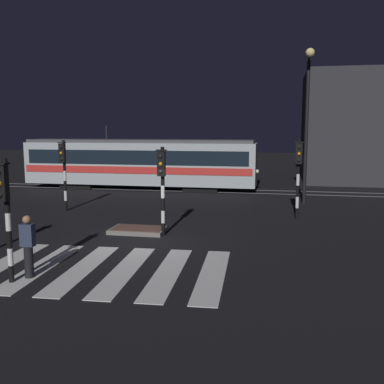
% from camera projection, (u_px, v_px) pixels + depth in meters
% --- Properties ---
extents(ground_plane, '(120.00, 120.00, 0.00)m').
position_uv_depth(ground_plane, '(139.00, 242.00, 15.76)').
color(ground_plane, black).
extents(rail_near, '(80.00, 0.12, 0.03)m').
position_uv_depth(rail_near, '(202.00, 192.00, 28.10)').
color(rail_near, '#59595E').
rests_on(rail_near, ground).
extents(rail_far, '(80.00, 0.12, 0.03)m').
position_uv_depth(rail_far, '(205.00, 189.00, 29.49)').
color(rail_far, '#59595E').
rests_on(rail_far, ground).
extents(crosswalk_zebra, '(7.14, 4.96, 0.02)m').
position_uv_depth(crosswalk_zebra, '(104.00, 269.00, 12.67)').
color(crosswalk_zebra, silver).
rests_on(crosswalk_zebra, ground).
extents(traffic_island, '(2.11, 1.30, 0.18)m').
position_uv_depth(traffic_island, '(138.00, 230.00, 17.20)').
color(traffic_island, slate).
rests_on(traffic_island, ground).
extents(traffic_light_kerb_mid_left, '(0.36, 0.42, 3.23)m').
position_uv_depth(traffic_light_kerb_mid_left, '(5.00, 202.00, 11.22)').
color(traffic_light_kerb_mid_left, black).
rests_on(traffic_light_kerb_mid_left, ground).
extents(traffic_light_corner_far_left, '(0.36, 0.42, 3.42)m').
position_uv_depth(traffic_light_corner_far_left, '(63.00, 165.00, 21.36)').
color(traffic_light_corner_far_left, black).
rests_on(traffic_light_corner_far_left, ground).
extents(traffic_light_corner_far_right, '(0.36, 0.42, 3.50)m').
position_uv_depth(traffic_light_corner_far_right, '(298.00, 167.00, 19.30)').
color(traffic_light_corner_far_right, black).
rests_on(traffic_light_corner_far_right, ground).
extents(traffic_light_median_centre, '(0.36, 0.42, 3.31)m').
position_uv_depth(traffic_light_median_centre, '(162.00, 178.00, 16.34)').
color(traffic_light_median_centre, black).
rests_on(traffic_light_median_centre, ground).
extents(street_lamp_trackside_right, '(0.44, 1.21, 7.84)m').
position_uv_depth(street_lamp_trackside_right, '(307.00, 110.00, 22.68)').
color(street_lamp_trackside_right, black).
rests_on(street_lamp_trackside_right, ground).
extents(tram, '(15.43, 2.58, 4.15)m').
position_uv_depth(tram, '(140.00, 162.00, 29.37)').
color(tram, '#B2BCC1').
rests_on(tram, ground).
extents(pedestrian_waiting_at_kerb, '(0.36, 0.24, 1.71)m').
position_uv_depth(pedestrian_waiting_at_kerb, '(28.00, 246.00, 11.85)').
color(pedestrian_waiting_at_kerb, black).
rests_on(pedestrian_waiting_at_kerb, ground).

